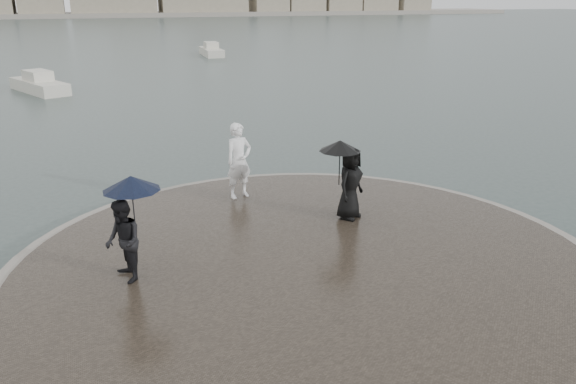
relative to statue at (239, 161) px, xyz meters
name	(u,v)px	position (x,y,z in m)	size (l,w,h in m)	color
ground	(395,380)	(0.30, -7.81, -1.38)	(400.00, 400.00, 0.00)	#2B3835
kerb_ring	(309,270)	(0.30, -4.31, -1.22)	(12.50, 12.50, 0.32)	gray
quay_tip	(309,269)	(0.30, -4.31, -1.20)	(11.90, 11.90, 0.36)	#2D261E
statue	(239,161)	(0.00, 0.00, 0.00)	(0.74, 0.49, 2.03)	white
visitor_left	(126,224)	(-3.22, -3.81, 0.11)	(1.17, 1.09, 2.04)	black
visitor_right	(348,175)	(2.06, -2.36, 0.09)	(1.27, 1.09, 1.95)	black
boats	(145,65)	(1.10, 32.30, -1.00)	(17.37, 23.70, 1.50)	beige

